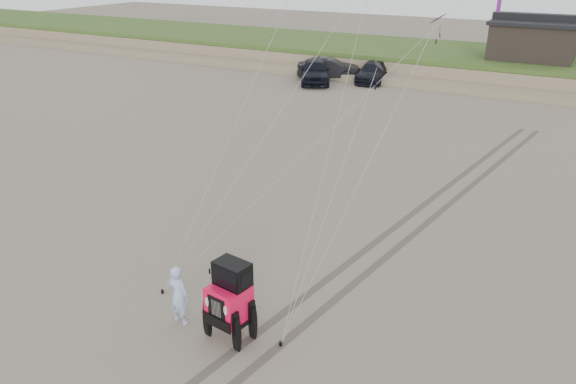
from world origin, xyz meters
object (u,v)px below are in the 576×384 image
Objects in this scene: jeep at (229,309)px; man at (179,295)px; truck_c at (373,72)px; truck_b at (329,68)px; truck_a at (315,71)px; cabin at (534,39)px.

jeep is 1.56m from man.
jeep reaches higher than truck_c.
jeep is (11.92, -31.00, 0.05)m from truck_b.
truck_a is 31.10m from man.
man reaches higher than truck_b.
jeep is (8.48, -31.71, 0.15)m from truck_c.
truck_c is (3.70, 2.60, -0.18)m from truck_a.
jeep is (-2.11, -37.89, -2.37)m from cabin.
truck_c is (3.45, 0.71, -0.10)m from truck_b.
truck_c is at bearing -75.69° from man.
cabin is 1.20× the size of truck_a.
truck_c is at bearing 8.17° from truck_a.
cabin is at bearing 4.65° from truck_a.
jeep is at bearing -93.19° from cabin.
cabin is at bearing -89.09° from truck_b.
truck_a is 1.14× the size of jeep.
cabin is 12.52m from truck_c.
jeep reaches higher than truck_b.
cabin reaches higher than truck_c.
truck_a is 1.07× the size of truck_b.
man is (-3.67, -38.02, -2.36)m from cabin.
truck_b reaches higher than truck_c.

